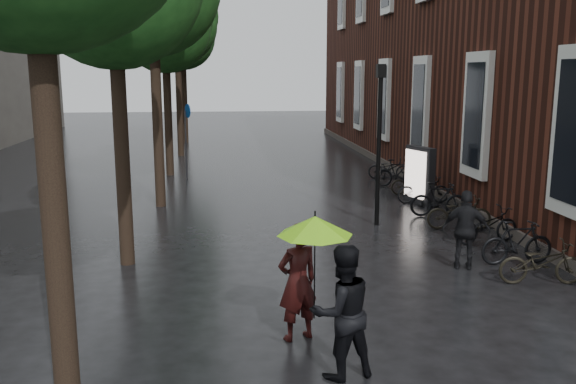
{
  "coord_description": "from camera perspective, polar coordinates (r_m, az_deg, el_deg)",
  "views": [
    {
      "loc": [
        -2.0,
        -6.44,
        4.25
      ],
      "look_at": [
        -0.6,
        5.84,
        1.79
      ],
      "focal_mm": 38.0,
      "sensor_mm": 36.0,
      "label": 1
    }
  ],
  "objects": [
    {
      "name": "person_burgundy",
      "position": [
        9.78,
        0.91,
        -8.41
      ],
      "size": [
        0.82,
        0.7,
        1.92
      ],
      "primitive_type": "imported",
      "rotation": [
        0.0,
        0.0,
        3.54
      ],
      "color": "black",
      "rests_on": "ground"
    },
    {
      "name": "pedestrian_walking",
      "position": [
        13.76,
        16.3,
        -3.43
      ],
      "size": [
        1.11,
        0.76,
        1.74
      ],
      "primitive_type": "imported",
      "rotation": [
        0.0,
        0.0,
        2.78
      ],
      "color": "black",
      "rests_on": "ground"
    },
    {
      "name": "ad_lightbox",
      "position": [
        20.09,
        12.18,
        1.52
      ],
      "size": [
        0.29,
        1.25,
        1.88
      ],
      "rotation": [
        0.0,
        0.0,
        0.33
      ],
      "color": "black",
      "rests_on": "ground"
    },
    {
      "name": "street_trees",
      "position": [
        22.54,
        -12.03,
        16.32
      ],
      "size": [
        4.33,
        34.03,
        8.91
      ],
      "color": "black",
      "rests_on": "ground"
    },
    {
      "name": "brick_building",
      "position": [
        28.8,
        19.79,
        14.06
      ],
      "size": [
        10.2,
        33.2,
        12.0
      ],
      "color": "#38160F",
      "rests_on": "ground"
    },
    {
      "name": "cycle_sign",
      "position": [
        24.48,
        -9.46,
        5.76
      ],
      "size": [
        0.16,
        0.54,
        2.99
      ],
      "rotation": [
        0.0,
        0.0,
        0.42
      ],
      "color": "#262628",
      "rests_on": "ground"
    },
    {
      "name": "person_black",
      "position": [
        8.66,
        5.05,
        -11.08
      ],
      "size": [
        1.1,
        0.95,
        1.93
      ],
      "primitive_type": "imported",
      "rotation": [
        0.0,
        0.0,
        3.41
      ],
      "color": "black",
      "rests_on": "ground"
    },
    {
      "name": "lamp_post",
      "position": [
        16.9,
        8.54,
        5.84
      ],
      "size": [
        0.23,
        0.23,
        4.44
      ],
      "rotation": [
        0.0,
        0.0,
        0.43
      ],
      "color": "black",
      "rests_on": "ground"
    },
    {
      "name": "lime_umbrella",
      "position": [
        8.97,
        2.54,
        -3.18
      ],
      "size": [
        1.14,
        1.14,
        1.67
      ],
      "rotation": [
        0.0,
        0.0,
        -0.16
      ],
      "color": "black",
      "rests_on": "ground"
    },
    {
      "name": "parked_bicycles",
      "position": [
        18.68,
        14.27,
        -0.79
      ],
      "size": [
        2.08,
        13.19,
        1.04
      ],
      "color": "black",
      "rests_on": "ground"
    }
  ]
}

